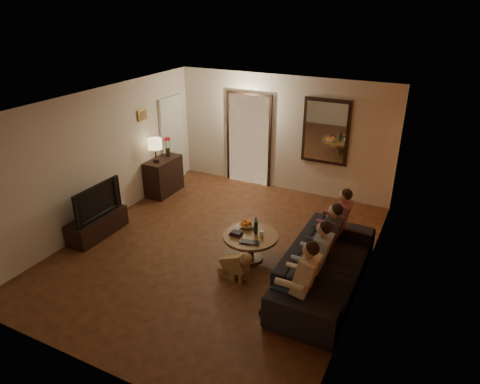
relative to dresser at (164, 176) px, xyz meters
The scene contains 33 objects.
floor 2.77m from the dresser, 34.86° to the right, with size 5.00×6.00×0.01m, color #3F2511.
ceiling 3.51m from the dresser, 34.86° to the right, with size 5.00×6.00×0.01m, color white.
back_wall 2.81m from the dresser, 32.48° to the left, with size 5.00×0.02×2.60m, color beige.
front_wall 5.17m from the dresser, 63.77° to the right, with size 5.00×0.02×2.60m, color beige.
left_wall 1.82m from the dresser, 99.06° to the right, with size 0.02×6.00×2.60m, color beige.
right_wall 5.08m from the dresser, 18.26° to the right, with size 0.02×6.00×2.60m, color beige.
orange_accent 5.07m from the dresser, 18.30° to the right, with size 0.01×6.00×2.60m, color #CD6623.
kitchen_doorway 2.12m from the dresser, 44.25° to the left, with size 1.00×0.06×2.10m, color #FFE0A5.
door_trim 2.12m from the dresser, 44.05° to the left, with size 1.12×0.04×2.22m, color black.
fridge_glimpse 2.27m from the dresser, 39.82° to the left, with size 0.45×0.03×1.70m, color silver.
mirror_frame 3.70m from the dresser, 23.19° to the left, with size 1.00×0.05×1.40m, color black.
mirror_glass 3.69m from the dresser, 22.74° to the left, with size 0.86×0.02×1.26m, color white.
white_door 0.98m from the dresser, 106.00° to the left, with size 0.06×0.85×2.04m, color white.
framed_art 1.48m from the dresser, 129.43° to the right, with size 0.03×0.28×0.24m, color #B28C33.
art_canvas 1.48m from the dresser, 127.46° to the right, with size 0.01×0.22×0.18m, color brown.
dresser is the anchor object (origin of this frame).
table_lamp 0.71m from the dresser, 90.00° to the right, with size 0.30×0.30×0.54m, color beige, non-canonical shape.
flower_vase 0.66m from the dresser, 90.00° to the left, with size 0.14×0.14×0.44m, color red, non-canonical shape.
tv_stand 2.14m from the dresser, 90.00° to the right, with size 0.45×1.20×0.40m, color black.
tv 2.16m from the dresser, 90.00° to the right, with size 0.14×1.11×0.64m, color black.
sofa 4.62m from the dresser, 22.94° to the right, with size 1.00×2.57×0.75m, color black.
person_a 4.96m from the dresser, 33.03° to the right, with size 0.60×0.40×1.20m, color tan, non-canonical shape.
person_b 4.66m from the dresser, 26.83° to the right, with size 0.60×0.40×1.20m, color tan, non-canonical shape.
person_c 4.42m from the dresser, 19.87° to the right, with size 0.60×0.40×1.20m, color tan, non-canonical shape.
person_d 4.26m from the dresser, 12.24° to the right, with size 0.60×0.40×1.20m, color tan, non-canonical shape.
dog 3.67m from the dresser, 37.11° to the right, with size 0.56×0.24×0.56m, color #A88B4D, non-canonical shape.
coffee_table 3.30m from the dresser, 28.48° to the right, with size 0.93×0.93×0.45m, color brown.
bowl 3.04m from the dresser, 26.45° to the right, with size 0.26×0.26×0.06m, color white.
oranges 3.04m from the dresser, 26.45° to the right, with size 0.20×0.20×0.08m, color orange, non-canonical shape.
wine_bottle 3.30m from the dresser, 26.54° to the right, with size 0.07×0.07×0.31m, color black, non-canonical shape.
wine_glass 3.44m from the dresser, 26.32° to the right, with size 0.06×0.06×0.10m, color silver.
book_stack 3.16m from the dresser, 31.98° to the right, with size 0.20×0.15×0.07m, color black, non-canonical shape.
laptop 3.52m from the dresser, 31.71° to the right, with size 0.33×0.21×0.03m, color black.
Camera 1 is at (3.25, -5.65, 4.09)m, focal length 32.00 mm.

